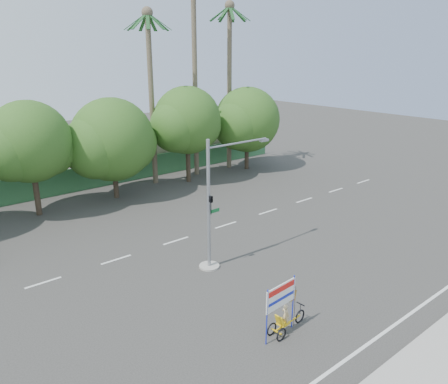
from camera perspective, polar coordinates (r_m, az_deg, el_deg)
ground at (r=22.94m, az=9.42°, el=-11.36°), size 120.00×120.00×0.00m
sidewalk_near at (r=19.71m, az=26.90°, el=-18.50°), size 50.00×2.40×0.12m
fence at (r=38.98m, az=-14.90°, el=2.30°), size 38.00×0.08×2.00m
building_right at (r=46.29m, az=-8.39°, el=6.17°), size 14.00×8.00×3.60m
tree_left at (r=32.53m, az=-24.10°, el=5.64°), size 6.66×5.60×8.07m
tree_center at (r=34.66m, az=-14.45°, el=6.32°), size 7.62×6.40×7.85m
tree_right at (r=37.97m, az=-4.89°, el=8.99°), size 6.90×5.80×8.36m
tree_far_right at (r=42.38m, az=3.01°, el=9.16°), size 7.38×6.20×7.94m
palm_tall at (r=39.91m, az=-3.87°, el=16.99°), size 3.73×3.79×17.45m
palm_mid at (r=42.41m, az=0.71°, el=15.64°), size 3.73×3.79×15.45m
palm_short at (r=37.52m, az=-9.57°, el=14.27°), size 3.73×3.79×14.45m
traffic_signal at (r=22.91m, az=-1.38°, el=-3.07°), size 4.72×1.10×7.00m
trike_billboard at (r=18.61m, az=7.83°, el=-15.25°), size 2.54×0.62×2.50m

